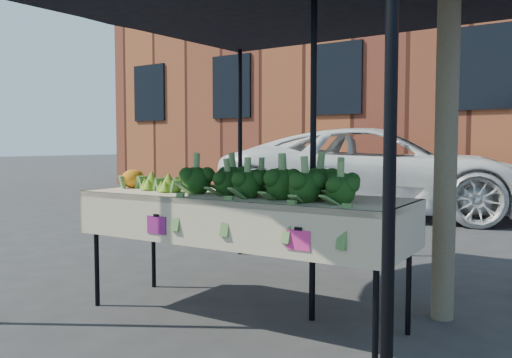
% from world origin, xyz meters
% --- Properties ---
extents(ground, '(90.00, 90.00, 0.00)m').
position_xyz_m(ground, '(0.00, 0.00, 0.00)').
color(ground, '#29292C').
extents(table, '(2.45, 0.95, 0.90)m').
position_xyz_m(table, '(-0.24, 0.06, 0.45)').
color(table, beige).
rests_on(table, ground).
extents(canopy, '(3.16, 3.16, 2.74)m').
position_xyz_m(canopy, '(-0.16, 0.42, 1.37)').
color(canopy, black).
rests_on(canopy, ground).
extents(broccoli_heap, '(1.38, 0.58, 0.27)m').
position_xyz_m(broccoli_heap, '(0.03, 0.08, 1.03)').
color(broccoli_heap, '#0D350F').
rests_on(broccoli_heap, table).
extents(romanesco_cluster, '(0.44, 0.48, 0.21)m').
position_xyz_m(romanesco_cluster, '(-0.91, 0.04, 1.00)').
color(romanesco_cluster, '#8EB226').
rests_on(romanesco_cluster, table).
extents(cauliflower_pair, '(0.21, 0.21, 0.19)m').
position_xyz_m(cauliflower_pair, '(-1.29, 0.01, 0.99)').
color(cauliflower_pair, orange).
rests_on(cauliflower_pair, table).
extents(vehicle, '(2.14, 2.84, 5.49)m').
position_xyz_m(vehicle, '(-1.67, 6.04, 2.75)').
color(vehicle, white).
rests_on(vehicle, ground).
extents(building_left, '(12.00, 8.00, 9.00)m').
position_xyz_m(building_left, '(-5.00, 12.00, 4.50)').
color(building_left, maroon).
rests_on(building_left, ground).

